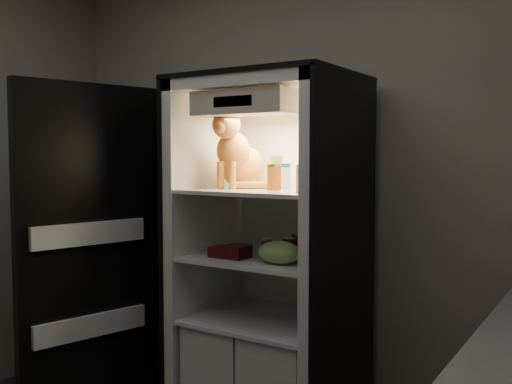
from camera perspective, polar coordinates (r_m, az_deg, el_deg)
room_shell at (r=1.97m, az=-19.92°, el=7.97°), size 3.60×3.60×3.60m
refrigerator at (r=3.08m, az=1.59°, el=-8.94°), size 0.90×0.72×1.88m
fridge_door at (r=3.24m, az=-15.79°, el=-6.25°), size 0.28×0.86×1.85m
tabby_cat at (r=3.06m, az=-1.79°, el=3.50°), size 0.38×0.43×0.44m
parmesan_shaker at (r=3.02m, az=2.01°, el=2.02°), size 0.07×0.07×0.17m
mayo_tub at (r=3.02m, az=2.60°, el=1.61°), size 0.09×0.09×0.13m
salsa_jar at (r=2.89m, az=1.82°, el=1.52°), size 0.07×0.07×0.13m
pepper_jar at (r=2.89m, az=5.65°, el=2.10°), size 0.11×0.11×0.19m
cream_carton at (r=2.71m, az=5.14°, el=1.36°), size 0.08×0.08×0.13m
soda_can_a at (r=2.99m, az=4.18°, el=-5.30°), size 0.06×0.06×0.12m
soda_can_b at (r=2.90m, az=6.73°, el=-5.49°), size 0.07×0.07×0.13m
soda_can_c at (r=2.85m, az=3.32°, el=-5.76°), size 0.06×0.06×0.12m
condiment_jar at (r=3.03m, az=1.09°, el=-5.47°), size 0.06×0.06×0.09m
grape_bag at (r=2.78m, az=2.37°, el=-6.05°), size 0.22×0.16×0.11m
berry_box_left at (r=2.97m, az=-3.38°, el=-5.97°), size 0.11×0.11×0.05m
berry_box_right at (r=2.94m, az=-2.08°, el=-5.99°), size 0.13×0.13×0.06m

